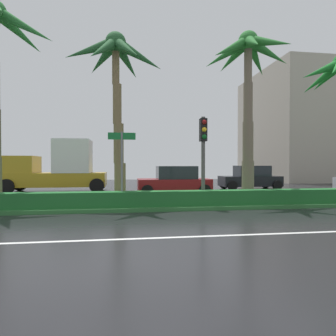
{
  "coord_description": "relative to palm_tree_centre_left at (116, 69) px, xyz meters",
  "views": [
    {
      "loc": [
        0.13,
        -5.39,
        1.86
      ],
      "look_at": [
        2.9,
        13.61,
        1.58
      ],
      "focal_mm": 31.93,
      "sensor_mm": 36.0,
      "label": 1
    }
  ],
  "objects": [
    {
      "name": "ground_plane",
      "position": [
        0.25,
        0.99,
        -6.1
      ],
      "size": [
        90.0,
        42.0,
        0.1
      ],
      "primitive_type": "cube",
      "color": "black"
    },
    {
      "name": "near_lane_divider_stripe",
      "position": [
        0.25,
        -6.01,
        -6.05
      ],
      "size": [
        81.0,
        0.14,
        0.01
      ],
      "primitive_type": "cube",
      "color": "white",
      "rests_on": "ground_plane"
    },
    {
      "name": "median_strip",
      "position": [
        0.25,
        -0.01,
        -5.97
      ],
      "size": [
        85.5,
        4.0,
        0.15
      ],
      "primitive_type": "cube",
      "color": "#2D6B33",
      "rests_on": "ground_plane"
    },
    {
      "name": "median_hedge",
      "position": [
        0.25,
        -1.41,
        -5.6
      ],
      "size": [
        76.5,
        0.7,
        0.6
      ],
      "color": "#1E6028",
      "rests_on": "median_strip"
    },
    {
      "name": "palm_tree_centre_left",
      "position": [
        0.0,
        0.0,
        0.0
      ],
      "size": [
        4.45,
        4.08,
        7.5
      ],
      "color": "brown",
      "rests_on": "median_strip"
    },
    {
      "name": "palm_tree_centre",
      "position": [
        6.1,
        -0.08,
        0.24
      ],
      "size": [
        4.24,
        4.29,
        7.9
      ],
      "color": "#6C5D4B",
      "rests_on": "median_strip"
    },
    {
      "name": "traffic_signal_median_right",
      "position": [
        3.67,
        -1.15,
        -3.36
      ],
      "size": [
        0.28,
        0.43,
        3.69
      ],
      "color": "#4C4C47",
      "rests_on": "median_strip"
    },
    {
      "name": "street_name_sign",
      "position": [
        0.27,
        -1.25,
        -3.97
      ],
      "size": [
        1.1,
        0.08,
        3.0
      ],
      "color": "slate",
      "rests_on": "median_strip"
    },
    {
      "name": "box_truck_lead",
      "position": [
        -4.01,
        7.26,
        -4.5
      ],
      "size": [
        6.4,
        2.64,
        3.46
      ],
      "rotation": [
        0.0,
        0.0,
        3.14
      ],
      "color": "#B28C1E",
      "rests_on": "ground_plane"
    },
    {
      "name": "car_in_traffic_second",
      "position": [
        3.33,
        4.1,
        -5.22
      ],
      "size": [
        4.3,
        2.02,
        1.72
      ],
      "rotation": [
        0.0,
        0.0,
        3.14
      ],
      "color": "maroon",
      "rests_on": "ground_plane"
    },
    {
      "name": "car_in_traffic_third",
      "position": [
        9.44,
        7.2,
        -5.22
      ],
      "size": [
        4.3,
        2.02,
        1.72
      ],
      "rotation": [
        0.0,
        0.0,
        3.14
      ],
      "color": "black",
      "rests_on": "ground_plane"
    },
    {
      "name": "building_far_right",
      "position": [
        24.98,
        18.58,
        0.05
      ],
      "size": [
        19.12,
        12.73,
        12.2
      ],
      "color": "#A89E8E",
      "rests_on": "ground_plane"
    }
  ]
}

